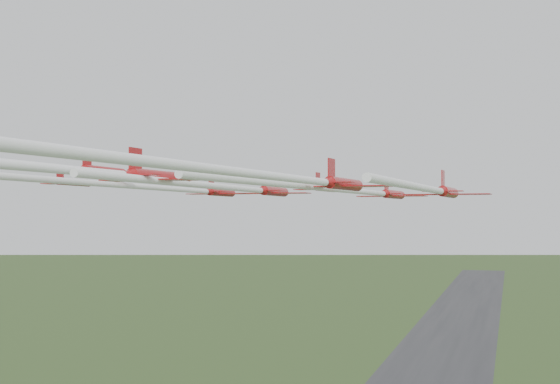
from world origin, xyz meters
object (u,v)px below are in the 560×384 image
(jet_lead, at_px, (299,185))
(jet_row4_left, at_px, (43,165))
(jet_row3_mid, at_px, (243,189))
(jet_trail_solo, at_px, (20,166))
(jet_row3_right, at_px, (436,190))
(jet_row4_right, at_px, (298,179))
(jet_row2_right, at_px, (359,191))
(jet_row2_left, at_px, (179,189))
(jet_row3_left, at_px, (13,178))

(jet_lead, bearing_deg, jet_row4_left, -104.94)
(jet_row3_mid, height_order, jet_row4_left, jet_row4_left)
(jet_row3_mid, xyz_separation_m, jet_trail_solo, (-2.00, -37.84, 0.32))
(jet_lead, bearing_deg, jet_row3_right, -43.85)
(jet_lead, distance_m, jet_row3_mid, 26.64)
(jet_trail_solo, bearing_deg, jet_row3_right, 64.93)
(jet_row4_left, bearing_deg, jet_trail_solo, -58.08)
(jet_row3_mid, xyz_separation_m, jet_row4_right, (11.66, -19.91, 0.07))
(jet_row2_right, height_order, jet_trail_solo, jet_trail_solo)
(jet_row2_left, bearing_deg, jet_lead, 50.77)
(jet_row2_right, distance_m, jet_row4_right, 27.36)
(jet_row2_right, relative_size, jet_row4_left, 1.32)
(jet_row2_left, bearing_deg, jet_trail_solo, -77.82)
(jet_lead, distance_m, jet_row2_right, 22.80)
(jet_row3_mid, relative_size, jet_row3_right, 1.13)
(jet_lead, relative_size, jet_row3_right, 1.16)
(jet_lead, relative_size, jet_row3_left, 1.06)
(jet_trail_solo, bearing_deg, jet_row3_mid, 91.47)
(jet_row3_left, xyz_separation_m, jet_row3_mid, (26.44, 4.29, -1.34))
(jet_row3_right, bearing_deg, jet_row3_left, -168.65)
(jet_lead, distance_m, jet_trail_solo, 64.46)
(jet_row4_right, bearing_deg, jet_trail_solo, -121.81)
(jet_row2_left, xyz_separation_m, jet_row3_right, (33.62, -9.40, -0.67))
(jet_row4_left, bearing_deg, jet_row4_right, -8.96)
(jet_row2_right, distance_m, jet_row4_left, 35.12)
(jet_trail_solo, bearing_deg, jet_lead, 93.39)
(jet_row2_left, bearing_deg, jet_row2_right, -10.09)
(jet_row4_left, relative_size, jet_trail_solo, 0.73)
(jet_row3_right, height_order, jet_row4_left, jet_row4_left)
(jet_row3_right, distance_m, jet_row4_left, 40.20)
(jet_row4_right, bearing_deg, jet_lead, 110.46)
(jet_row3_left, xyz_separation_m, jet_row4_left, (10.96, -10.62, 0.61))
(jet_row2_left, distance_m, jet_row3_right, 34.91)
(jet_row3_mid, distance_m, jet_trail_solo, 37.90)
(jet_lead, bearing_deg, jet_row2_left, -124.48)
(jet_lead, xyz_separation_m, jet_trail_solo, (-1.25, -64.44, -0.99))
(jet_lead, distance_m, jet_row3_left, 40.17)
(jet_row3_left, distance_m, jet_row4_right, 41.20)
(jet_row4_right, bearing_deg, jet_row3_mid, 125.86)
(jet_row2_left, distance_m, jet_trail_solo, 50.72)
(jet_trail_solo, bearing_deg, jet_row2_right, 77.87)
(jet_row2_right, bearing_deg, jet_row4_left, -135.17)
(jet_row3_mid, bearing_deg, jet_row4_right, -59.78)
(jet_row2_right, relative_size, jet_trail_solo, 0.96)
(jet_row3_mid, distance_m, jet_row3_right, 20.91)
(jet_row3_left, distance_m, jet_trail_solo, 41.51)
(jet_row3_mid, bearing_deg, jet_row3_right, 6.22)
(jet_row4_left, bearing_deg, jet_lead, 71.95)
(jet_row2_left, bearing_deg, jet_row3_left, -130.51)
(jet_row3_mid, height_order, jet_row4_right, jet_row4_right)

